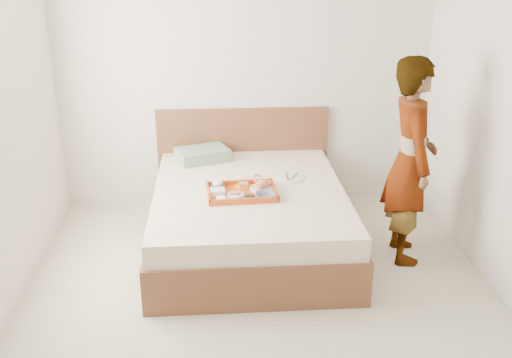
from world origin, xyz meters
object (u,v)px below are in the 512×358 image
Objects in this scene: dinner_plate at (290,178)px; person at (410,161)px; tray at (242,192)px; bed at (249,217)px.

dinner_plate is 1.03m from person.
tray is 1.35m from person.
bed is 3.62× the size of tray.
tray is at bearing 89.64° from person.
dinner_plate is 0.14× the size of person.
bed is at bearing 59.79° from tray.
person reaches higher than tray.
tray is at bearing -142.67° from dinner_plate.
tray is at bearing -116.87° from bed.
tray is 0.34× the size of person.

